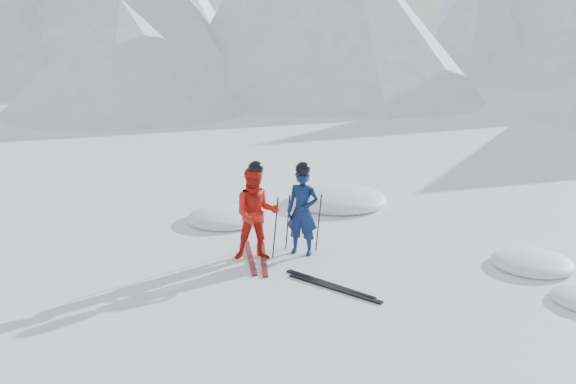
# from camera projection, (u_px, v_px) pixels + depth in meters

# --- Properties ---
(ground) EXTENTS (160.00, 160.00, 0.00)m
(ground) POSITION_uv_depth(u_px,v_px,m) (395.00, 269.00, 10.19)
(ground) COLOR white
(ground) RESTS_ON ground
(skier_blue) EXTENTS (0.62, 0.45, 1.57)m
(skier_blue) POSITION_uv_depth(u_px,v_px,m) (303.00, 212.00, 10.72)
(skier_blue) COLOR #0C1E4A
(skier_blue) RESTS_ON ground
(skier_red) EXTENTS (0.95, 0.85, 1.64)m
(skier_red) POSITION_uv_depth(u_px,v_px,m) (256.00, 214.00, 10.47)
(skier_red) COLOR red
(skier_red) RESTS_ON ground
(pole_blue_left) EXTENTS (0.11, 0.08, 1.05)m
(pole_blue_left) POSITION_uv_depth(u_px,v_px,m) (288.00, 222.00, 10.99)
(pole_blue_left) COLOR black
(pole_blue_left) RESTS_ON ground
(pole_blue_right) EXTENTS (0.11, 0.07, 1.05)m
(pole_blue_right) POSITION_uv_depth(u_px,v_px,m) (319.00, 223.00, 10.97)
(pole_blue_right) COLOR black
(pole_blue_right) RESTS_ON ground
(pole_red_left) EXTENTS (0.11, 0.09, 1.09)m
(pole_red_left) POSITION_uv_depth(u_px,v_px,m) (244.00, 223.00, 10.84)
(pole_red_left) COLOR black
(pole_red_left) RESTS_ON ground
(pole_red_right) EXTENTS (0.11, 0.08, 1.09)m
(pole_red_right) POSITION_uv_depth(u_px,v_px,m) (275.00, 227.00, 10.62)
(pole_red_right) COLOR black
(pole_red_right) RESTS_ON ground
(ski_worn_left) EXTENTS (0.69, 1.62, 0.03)m
(ski_worn_left) POSITION_uv_depth(u_px,v_px,m) (250.00, 257.00, 10.70)
(ski_worn_left) COLOR black
(ski_worn_left) RESTS_ON ground
(ski_worn_right) EXTENTS (0.58, 1.65, 0.03)m
(ski_worn_right) POSITION_uv_depth(u_px,v_px,m) (263.00, 258.00, 10.65)
(ski_worn_right) COLOR black
(ski_worn_right) RESTS_ON ground
(ski_loose_a) EXTENTS (1.54, 0.89, 0.03)m
(ski_loose_a) POSITION_uv_depth(u_px,v_px,m) (329.00, 284.00, 9.55)
(ski_loose_a) COLOR black
(ski_loose_a) RESTS_ON ground
(ski_loose_b) EXTENTS (1.56, 0.83, 0.03)m
(ski_loose_b) POSITION_uv_depth(u_px,v_px,m) (334.00, 288.00, 9.39)
(ski_loose_b) COLOR black
(ski_loose_b) RESTS_ON ground
(snow_lumps) EXTENTS (7.80, 6.16, 0.49)m
(snow_lumps) POSITION_uv_depth(u_px,v_px,m) (343.00, 218.00, 13.03)
(snow_lumps) COLOR white
(snow_lumps) RESTS_ON ground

